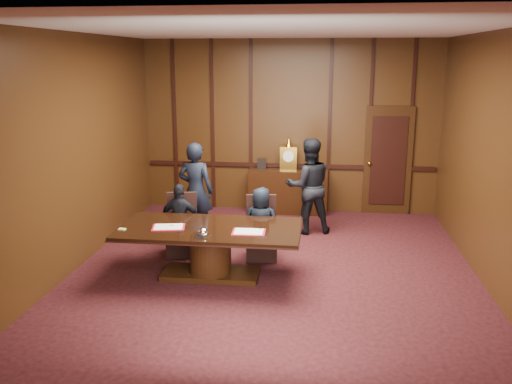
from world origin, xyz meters
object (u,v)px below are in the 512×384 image
conference_table (210,244)px  witness_left (196,191)px  signatory_right (261,224)px  signatory_left (181,220)px  sideboard (288,190)px  witness_right (309,186)px

conference_table → witness_left: bearing=109.6°
conference_table → witness_left: 1.84m
signatory_right → signatory_left: bearing=6.9°
signatory_left → signatory_right: size_ratio=1.01×
signatory_right → witness_left: (-1.26, 0.91, 0.27)m
signatory_left → conference_table: bearing=130.1°
signatory_right → witness_left: 1.57m
signatory_right → conference_table: bearing=57.8°
signatory_left → signatory_right: 1.30m
sideboard → conference_table: size_ratio=0.61×
signatory_left → witness_right: witness_right is taller
witness_left → witness_right: size_ratio=0.99×
signatory_left → signatory_right: (1.30, 0.00, -0.01)m
signatory_right → witness_left: witness_left is taller
sideboard → signatory_right: 2.74m
signatory_left → witness_right: (2.00, 1.48, 0.28)m
signatory_left → witness_left: witness_left is taller
sideboard → witness_left: size_ratio=0.93×
sideboard → witness_right: 1.38m
witness_right → conference_table: bearing=44.6°
sideboard → conference_table: (-0.90, -3.53, 0.02)m
sideboard → witness_right: witness_right is taller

